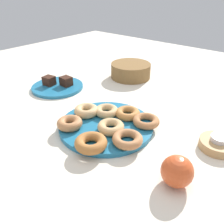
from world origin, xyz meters
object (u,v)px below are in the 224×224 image
(tealight, at_px, (219,139))
(donut_0, at_px, (111,127))
(donut_3, at_px, (128,113))
(donut_7, at_px, (127,139))
(donut_1, at_px, (85,111))
(basket, at_px, (131,71))
(brownie_near, at_px, (49,81))
(candle_holder, at_px, (218,144))
(apple, at_px, (177,171))
(donut_2, at_px, (91,143))
(cake_plate, at_px, (58,87))
(donut_6, at_px, (70,123))
(donut_4, at_px, (146,121))
(donut_5, at_px, (106,111))
(brownie_far, at_px, (66,81))
(donut_plate, at_px, (106,125))

(tealight, bearing_deg, donut_0, -152.04)
(donut_3, distance_m, donut_7, 0.15)
(donut_1, relative_size, basket, 0.44)
(donut_3, height_order, brownie_near, brownie_near)
(candle_holder, relative_size, apple, 1.36)
(donut_2, height_order, candle_holder, donut_2)
(cake_plate, height_order, tealight, tealight)
(donut_3, height_order, donut_6, donut_6)
(donut_4, xyz_separation_m, brownie_near, (-0.52, 0.00, 0.00))
(donut_1, height_order, donut_3, donut_1)
(donut_5, distance_m, candle_holder, 0.37)
(donut_1, height_order, donut_6, same)
(candle_holder, xyz_separation_m, apple, (-0.03, -0.20, 0.03))
(donut_4, distance_m, donut_5, 0.15)
(donut_4, distance_m, brownie_far, 0.46)
(donut_3, distance_m, tealight, 0.30)
(donut_1, height_order, brownie_far, brownie_far)
(donut_0, distance_m, donut_5, 0.10)
(donut_2, relative_size, tealight, 1.96)
(donut_plate, bearing_deg, donut_5, 130.12)
(donut_0, bearing_deg, tealight, 27.96)
(donut_0, xyz_separation_m, brownie_far, (-0.39, 0.15, 0.00))
(donut_4, bearing_deg, donut_1, -156.28)
(donut_0, distance_m, cake_plate, 0.44)
(donut_0, relative_size, brownie_far, 1.78)
(donut_0, bearing_deg, donut_7, -12.53)
(donut_6, height_order, brownie_far, brownie_far)
(donut_4, xyz_separation_m, tealight, (0.22, 0.05, 0.01))
(candle_holder, bearing_deg, donut_1, -162.22)
(donut_1, bearing_deg, brownie_near, 164.95)
(donut_0, bearing_deg, cake_plate, 163.90)
(donut_plate, distance_m, apple, 0.30)
(donut_4, bearing_deg, donut_3, 179.66)
(donut_5, xyz_separation_m, brownie_near, (-0.38, 0.04, 0.00))
(donut_3, relative_size, brownie_far, 1.79)
(donut_2, height_order, apple, apple)
(donut_3, relative_size, candle_holder, 0.80)
(donut_2, distance_m, cake_plate, 0.48)
(brownie_far, bearing_deg, donut_4, -5.93)
(donut_1, height_order, brownie_near, brownie_near)
(donut_5, bearing_deg, basket, 114.40)
(donut_5, bearing_deg, apple, -20.39)
(brownie_far, distance_m, tealight, 0.67)
(brownie_near, xyz_separation_m, apple, (0.70, -0.16, 0.01))
(tealight, height_order, basket, basket)
(donut_3, relative_size, brownie_near, 1.79)
(donut_0, xyz_separation_m, donut_2, (0.01, -0.10, 0.00))
(donut_2, height_order, donut_7, donut_2)
(donut_5, bearing_deg, donut_6, -104.40)
(donut_6, distance_m, brownie_far, 0.35)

